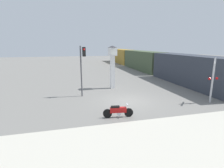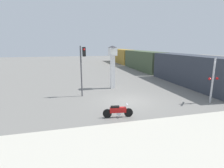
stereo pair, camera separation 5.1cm
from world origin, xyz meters
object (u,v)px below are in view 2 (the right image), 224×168
at_px(traffic_light, 83,62).
at_px(railroad_crossing_signal, 213,79).
at_px(clock_tower, 113,61).
at_px(motorcycle, 118,111).
at_px(freight_train, 143,60).

relative_size(traffic_light, railroad_crossing_signal, 1.25).
bearing_deg(traffic_light, clock_tower, 33.99).
xyz_separation_m(clock_tower, traffic_light, (-3.26, -2.20, 0.11)).
distance_m(motorcycle, railroad_crossing_signal, 8.20).
bearing_deg(motorcycle, railroad_crossing_signal, 14.46).
relative_size(freight_train, railroad_crossing_signal, 11.02).
distance_m(clock_tower, traffic_light, 3.93).
xyz_separation_m(clock_tower, freight_train, (9.06, 12.48, -1.23)).
bearing_deg(motorcycle, clock_tower, 85.47).
bearing_deg(motorcycle, traffic_light, 114.78).
xyz_separation_m(motorcycle, clock_tower, (1.59, 7.53, 2.52)).
height_order(clock_tower, freight_train, clock_tower).
height_order(clock_tower, railroad_crossing_signal, clock_tower).
height_order(motorcycle, freight_train, freight_train).
distance_m(freight_train, traffic_light, 19.21).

